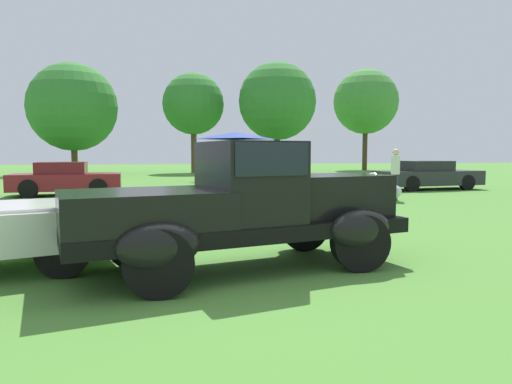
{
  "coord_description": "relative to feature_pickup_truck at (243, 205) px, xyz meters",
  "views": [
    {
      "loc": [
        -0.72,
        -5.74,
        1.55
      ],
      "look_at": [
        0.75,
        2.98,
        0.8
      ],
      "focal_mm": 32.4,
      "sensor_mm": 36.0,
      "label": 1
    }
  ],
  "objects": [
    {
      "name": "show_car_charcoal",
      "position": [
        9.6,
        12.12,
        -0.27
      ],
      "size": [
        4.73,
        2.3,
        1.22
      ],
      "color": "#28282D",
      "rests_on": "ground_plane"
    },
    {
      "name": "canopy_tent_left_field",
      "position": [
        2.32,
        19.71,
        1.56
      ],
      "size": [
        3.3,
        3.3,
        2.71
      ],
      "color": "#B7B7BC",
      "rests_on": "ground_plane"
    },
    {
      "name": "spectator_between_cars",
      "position": [
        6.15,
        8.08,
        0.05
      ],
      "size": [
        0.42,
        0.47,
        1.69
      ],
      "color": "#283351",
      "rests_on": "ground_plane"
    },
    {
      "name": "treeline_far_left",
      "position": [
        -8.33,
        29.55,
        3.99
      ],
      "size": [
        6.34,
        6.34,
        8.03
      ],
      "color": "brown",
      "rests_on": "ground_plane"
    },
    {
      "name": "ground_plane",
      "position": [
        -0.12,
        -0.26,
        -0.87
      ],
      "size": [
        120.0,
        120.0,
        0.0
      ],
      "primitive_type": "plane",
      "color": "#4C8433"
    },
    {
      "name": "treeline_mid_right",
      "position": [
        15.88,
        33.81,
        5.26
      ],
      "size": [
        5.77,
        5.77,
        9.03
      ],
      "color": "#47331E",
      "rests_on": "ground_plane"
    },
    {
      "name": "treeline_mid_left",
      "position": [
        0.37,
        30.48,
        4.45
      ],
      "size": [
        4.74,
        4.74,
        7.72
      ],
      "color": "brown",
      "rests_on": "ground_plane"
    },
    {
      "name": "treeline_center",
      "position": [
        6.63,
        28.67,
        4.58
      ],
      "size": [
        5.88,
        5.88,
        8.4
      ],
      "color": "#47331E",
      "rests_on": "ground_plane"
    },
    {
      "name": "show_car_burgundy",
      "position": [
        -4.92,
        11.77,
        -0.27
      ],
      "size": [
        3.96,
        2.06,
        1.22
      ],
      "color": "maroon",
      "rests_on": "ground_plane"
    },
    {
      "name": "feature_pickup_truck",
      "position": [
        0.0,
        0.0,
        0.0
      ],
      "size": [
        4.68,
        2.69,
        1.7
      ],
      "color": "black",
      "rests_on": "ground_plane"
    }
  ]
}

